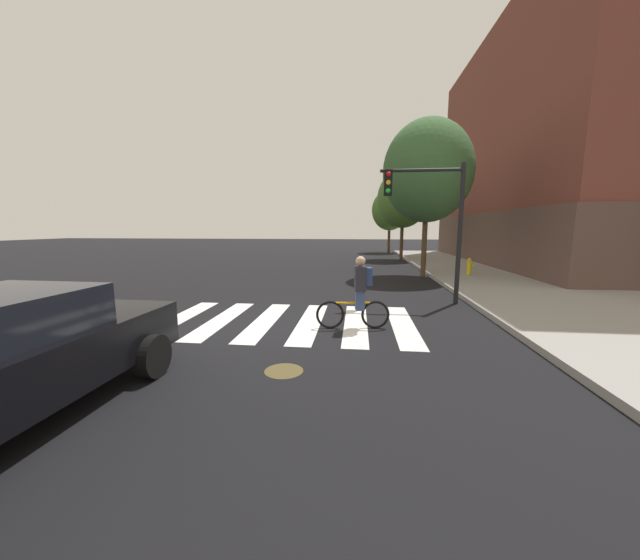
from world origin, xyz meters
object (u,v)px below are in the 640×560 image
Objects in this scene: street_tree_mid at (403,199)px; street_tree_far at (390,210)px; cyclist at (358,293)px; traffic_light_near at (432,209)px; street_tree_near at (428,171)px; manhole_cover at (284,371)px; fire_hydrant at (469,266)px.

street_tree_mid is 1.12× the size of street_tree_far.
traffic_light_near reaches higher than cyclist.
street_tree_mid is 6.98m from street_tree_far.
traffic_light_near is 6.47m from street_tree_near.
manhole_cover is 0.11× the size of street_tree_far.
fire_hydrant is at bearing -77.36° from street_tree_mid.
fire_hydrant is 10.00m from street_tree_mid.
traffic_light_near is 6.92m from fire_hydrant.
traffic_light_near is 21.81m from street_tree_far.
street_tree_near is (0.94, 6.07, 2.02)m from traffic_light_near.
street_tree_mid is at bearing 102.64° from fire_hydrant.
manhole_cover is 0.82× the size of fire_hydrant.
manhole_cover is 0.38× the size of cyclist.
street_tree_near is 8.76m from street_tree_mid.
traffic_light_near is 0.65× the size of street_tree_mid.
traffic_light_near is 0.58× the size of street_tree_near.
fire_hydrant is at bearing -7.62° from street_tree_near.
street_tree_near is 1.12× the size of street_tree_mid.
cyclist is 18.40m from street_tree_mid.
fire_hydrant is at bearing 60.75° from manhole_cover.
fire_hydrant is at bearing -81.74° from street_tree_far.
traffic_light_near reaches higher than fire_hydrant.
street_tree_near is 15.73m from street_tree_far.
traffic_light_near is at bearing 58.60° from manhole_cover.
cyclist is 10.38m from street_tree_near.
street_tree_far is (2.82, 24.74, 3.05)m from cyclist.
street_tree_mid is at bearing 80.07° from cyclist.
traffic_light_near is at bearing -98.76° from street_tree_near.
street_tree_mid is at bearing 89.92° from street_tree_near.
street_tree_mid is at bearing -87.55° from street_tree_far.
street_tree_near reaches higher than cyclist.
street_tree_mid is at bearing 78.01° from manhole_cover.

